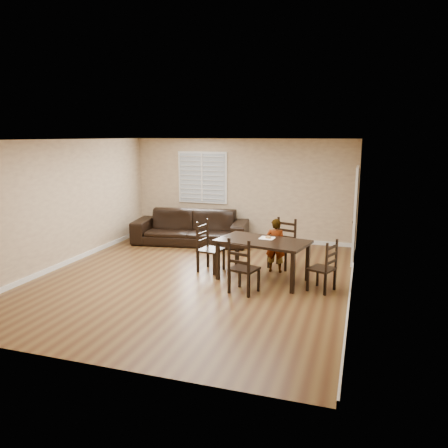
{
  "coord_description": "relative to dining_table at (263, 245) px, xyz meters",
  "views": [
    {
      "loc": [
        3.1,
        -7.69,
        2.77
      ],
      "look_at": [
        0.43,
        0.62,
        1.0
      ],
      "focal_mm": 35.0,
      "sensor_mm": 36.0,
      "label": 1
    }
  ],
  "objects": [
    {
      "name": "ground",
      "position": [
        -1.32,
        -0.29,
        -0.71
      ],
      "size": [
        7.0,
        7.0,
        0.0
      ],
      "primitive_type": "plane",
      "color": "brown",
      "rests_on": "ground"
    },
    {
      "name": "room",
      "position": [
        -1.29,
        -0.12,
        1.09
      ],
      "size": [
        6.04,
        7.04,
        2.72
      ],
      "color": "#CEB68B",
      "rests_on": "ground"
    },
    {
      "name": "dining_table",
      "position": [
        0.0,
        0.0,
        0.0
      ],
      "size": [
        1.87,
        1.3,
        0.8
      ],
      "rotation": [
        0.0,
        0.0,
        -0.21
      ],
      "color": "black",
      "rests_on": "ground"
    },
    {
      "name": "chair_near",
      "position": [
        0.24,
        1.06,
        -0.24
      ],
      "size": [
        0.59,
        0.57,
        1.05
      ],
      "rotation": [
        0.0,
        0.0,
        -0.33
      ],
      "color": "black",
      "rests_on": "ground"
    },
    {
      "name": "chair_far",
      "position": [
        -0.19,
        -0.88,
        -0.25
      ],
      "size": [
        0.55,
        0.53,
        1.02
      ],
      "rotation": [
        0.0,
        0.0,
        2.88
      ],
      "color": "black",
      "rests_on": "ground"
    },
    {
      "name": "chair_left",
      "position": [
        -1.28,
        0.27,
        -0.24
      ],
      "size": [
        0.52,
        0.55,
        1.06
      ],
      "rotation": [
        0.0,
        0.0,
        1.38
      ],
      "color": "black",
      "rests_on": "ground"
    },
    {
      "name": "chair_right",
      "position": [
        1.26,
        -0.29,
        -0.28
      ],
      "size": [
        0.53,
        0.55,
        0.96
      ],
      "rotation": [
        0.0,
        0.0,
        -1.96
      ],
      "color": "black",
      "rests_on": "ground"
    },
    {
      "name": "child",
      "position": [
        0.13,
        0.61,
        -0.15
      ],
      "size": [
        0.42,
        0.28,
        1.12
      ],
      "primitive_type": "imported",
      "rotation": [
        0.0,
        0.0,
        3.18
      ],
      "color": "gray",
      "rests_on": "ground"
    },
    {
      "name": "napkin",
      "position": [
        0.04,
        0.19,
        0.09
      ],
      "size": [
        0.3,
        0.3,
        0.0
      ],
      "primitive_type": "cube",
      "rotation": [
        0.0,
        0.0,
        -0.08
      ],
      "color": "white",
      "rests_on": "dining_table"
    },
    {
      "name": "donut",
      "position": [
        0.06,
        0.18,
        0.11
      ],
      "size": [
        0.11,
        0.11,
        0.04
      ],
      "color": "#B68041",
      "rests_on": "napkin"
    },
    {
      "name": "sofa",
      "position": [
        -2.45,
        2.33,
        -0.29
      ],
      "size": [
        3.07,
        1.56,
        0.86
      ],
      "primitive_type": "imported",
      "rotation": [
        0.0,
        0.0,
        0.14
      ],
      "color": "black",
      "rests_on": "ground"
    }
  ]
}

